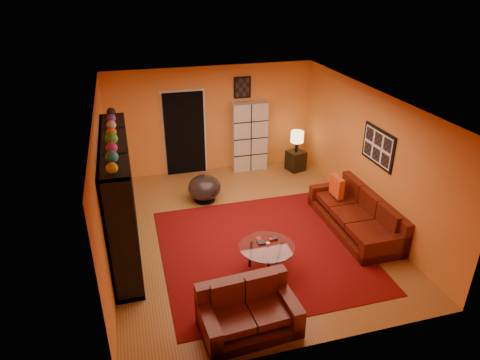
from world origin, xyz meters
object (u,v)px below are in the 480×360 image
object	(u,v)px
side_table	(296,161)
bowl_chair	(204,188)
storage_cabinet	(249,136)
loveseat	(247,310)
coffee_table	(267,249)
entertainment_unit	(120,197)
tv	(124,200)
sofa	(359,215)
table_lamp	(297,137)

from	to	relation	value
side_table	bowl_chair	bearing A→B (deg)	-158.69
storage_cabinet	side_table	xyz separation A→B (m)	(1.11, -0.43, -0.61)
loveseat	coffee_table	bearing A→B (deg)	-34.32
entertainment_unit	coffee_table	distance (m)	2.67
entertainment_unit	tv	distance (m)	0.08
tv	side_table	world-z (taller)	tv
tv	storage_cabinet	bearing A→B (deg)	-48.03
entertainment_unit	loveseat	bearing A→B (deg)	-56.80
sofa	loveseat	world-z (taller)	same
tv	coffee_table	xyz separation A→B (m)	(2.21, -1.29, -0.56)
tv	table_lamp	size ratio (longest dim) A/B	1.77
entertainment_unit	side_table	distance (m)	4.94
entertainment_unit	loveseat	world-z (taller)	entertainment_unit
storage_cabinet	table_lamp	size ratio (longest dim) A/B	3.26
sofa	table_lamp	world-z (taller)	table_lamp
tv	bowl_chair	world-z (taller)	tv
entertainment_unit	table_lamp	xyz separation A→B (m)	(4.26, 2.37, -0.17)
loveseat	bowl_chair	world-z (taller)	loveseat
coffee_table	bowl_chair	distance (m)	2.71
sofa	side_table	size ratio (longest dim) A/B	4.59
coffee_table	bowl_chair	bearing A→B (deg)	101.39
loveseat	table_lamp	bearing A→B (deg)	-33.03
entertainment_unit	coffee_table	world-z (taller)	entertainment_unit
side_table	storage_cabinet	bearing A→B (deg)	158.98
loveseat	side_table	xyz separation A→B (m)	(2.68, 4.80, -0.04)
storage_cabinet	table_lamp	world-z (taller)	storage_cabinet
storage_cabinet	bowl_chair	distance (m)	2.08
tv	storage_cabinet	size ratio (longest dim) A/B	0.54
bowl_chair	side_table	size ratio (longest dim) A/B	1.44
coffee_table	bowl_chair	world-z (taller)	bowl_chair
entertainment_unit	sofa	distance (m)	4.51
storage_cabinet	coffee_table	bearing A→B (deg)	-101.81
coffee_table	table_lamp	distance (m)	4.18
bowl_chair	side_table	xyz separation A→B (m)	(2.54, 0.99, -0.06)
sofa	storage_cabinet	world-z (taller)	storage_cabinet
entertainment_unit	sofa	bearing A→B (deg)	-6.64
table_lamp	side_table	bearing A→B (deg)	180.00
table_lamp	entertainment_unit	bearing A→B (deg)	-150.90
storage_cabinet	side_table	size ratio (longest dim) A/B	3.45
coffee_table	table_lamp	xyz separation A→B (m)	(2.00, 3.65, 0.45)
bowl_chair	storage_cabinet	bearing A→B (deg)	44.85
sofa	tv	bearing A→B (deg)	173.24
coffee_table	bowl_chair	size ratio (longest dim) A/B	1.30
entertainment_unit	side_table	size ratio (longest dim) A/B	6.00
entertainment_unit	loveseat	size ratio (longest dim) A/B	2.14
loveseat	side_table	world-z (taller)	loveseat
coffee_table	bowl_chair	xyz separation A→B (m)	(-0.54, 2.66, -0.11)
tv	sofa	size ratio (longest dim) A/B	0.41
loveseat	side_table	size ratio (longest dim) A/B	2.80
tv	loveseat	bearing A→B (deg)	-147.76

